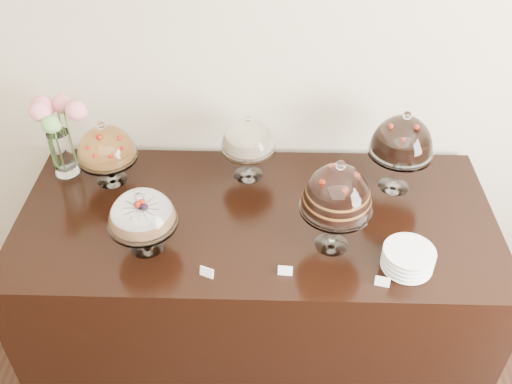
{
  "coord_description": "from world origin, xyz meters",
  "views": [
    {
      "loc": [
        -0.01,
        0.5,
        2.66
      ],
      "look_at": [
        -0.06,
        2.4,
        1.08
      ],
      "focal_mm": 40.0,
      "sensor_mm": 36.0,
      "label": 1
    }
  ],
  "objects_px": {
    "cake_stand_dark_choco": "(403,139)",
    "plate_stack": "(408,259)",
    "display_counter": "(256,280)",
    "flower_vase": "(57,128)",
    "cake_stand_choco_layer": "(337,193)",
    "cake_stand_fruit_tart": "(106,146)",
    "cake_stand_cheesecake": "(248,139)",
    "cake_stand_sugar_sponge": "(142,212)"
  },
  "relations": [
    {
      "from": "cake_stand_sugar_sponge",
      "to": "flower_vase",
      "type": "distance_m",
      "value": 0.71
    },
    {
      "from": "cake_stand_sugar_sponge",
      "to": "cake_stand_dark_choco",
      "type": "distance_m",
      "value": 1.22
    },
    {
      "from": "cake_stand_cheesecake",
      "to": "cake_stand_fruit_tart",
      "type": "distance_m",
      "value": 0.68
    },
    {
      "from": "display_counter",
      "to": "cake_stand_fruit_tart",
      "type": "xyz_separation_m",
      "value": [
        -0.72,
        0.24,
        0.65
      ]
    },
    {
      "from": "cake_stand_sugar_sponge",
      "to": "cake_stand_cheesecake",
      "type": "height_order",
      "value": "cake_stand_cheesecake"
    },
    {
      "from": "cake_stand_dark_choco",
      "to": "flower_vase",
      "type": "height_order",
      "value": "flower_vase"
    },
    {
      "from": "cake_stand_cheesecake",
      "to": "flower_vase",
      "type": "xyz_separation_m",
      "value": [
        -0.91,
        -0.0,
        0.05
      ]
    },
    {
      "from": "cake_stand_sugar_sponge",
      "to": "flower_vase",
      "type": "bearing_deg",
      "value": 133.5
    },
    {
      "from": "cake_stand_choco_layer",
      "to": "plate_stack",
      "type": "height_order",
      "value": "cake_stand_choco_layer"
    },
    {
      "from": "cake_stand_sugar_sponge",
      "to": "cake_stand_cheesecake",
      "type": "bearing_deg",
      "value": 51.05
    },
    {
      "from": "cake_stand_choco_layer",
      "to": "cake_stand_fruit_tart",
      "type": "bearing_deg",
      "value": 158.09
    },
    {
      "from": "cake_stand_sugar_sponge",
      "to": "cake_stand_choco_layer",
      "type": "distance_m",
      "value": 0.81
    },
    {
      "from": "cake_stand_cheesecake",
      "to": "cake_stand_dark_choco",
      "type": "height_order",
      "value": "cake_stand_dark_choco"
    },
    {
      "from": "cake_stand_fruit_tart",
      "to": "plate_stack",
      "type": "bearing_deg",
      "value": -21.99
    },
    {
      "from": "cake_stand_fruit_tart",
      "to": "flower_vase",
      "type": "height_order",
      "value": "flower_vase"
    },
    {
      "from": "cake_stand_choco_layer",
      "to": "cake_stand_cheesecake",
      "type": "height_order",
      "value": "cake_stand_choco_layer"
    },
    {
      "from": "cake_stand_sugar_sponge",
      "to": "cake_stand_fruit_tart",
      "type": "height_order",
      "value": "cake_stand_fruit_tart"
    },
    {
      "from": "cake_stand_cheesecake",
      "to": "flower_vase",
      "type": "distance_m",
      "value": 0.91
    },
    {
      "from": "display_counter",
      "to": "cake_stand_cheesecake",
      "type": "distance_m",
      "value": 0.73
    },
    {
      "from": "display_counter",
      "to": "plate_stack",
      "type": "height_order",
      "value": "plate_stack"
    },
    {
      "from": "cake_stand_cheesecake",
      "to": "cake_stand_dark_choco",
      "type": "relative_size",
      "value": 0.81
    },
    {
      "from": "cake_stand_fruit_tart",
      "to": "plate_stack",
      "type": "xyz_separation_m",
      "value": [
        1.36,
        -0.55,
        -0.16
      ]
    },
    {
      "from": "cake_stand_dark_choco",
      "to": "cake_stand_fruit_tart",
      "type": "relative_size",
      "value": 1.26
    },
    {
      "from": "cake_stand_choco_layer",
      "to": "cake_stand_dark_choco",
      "type": "height_order",
      "value": "cake_stand_choco_layer"
    },
    {
      "from": "cake_stand_dark_choco",
      "to": "plate_stack",
      "type": "relative_size",
      "value": 2.05
    },
    {
      "from": "flower_vase",
      "to": "plate_stack",
      "type": "relative_size",
      "value": 2.07
    },
    {
      "from": "cake_stand_sugar_sponge",
      "to": "cake_stand_fruit_tart",
      "type": "bearing_deg",
      "value": 119.04
    },
    {
      "from": "display_counter",
      "to": "flower_vase",
      "type": "xyz_separation_m",
      "value": [
        -0.96,
        0.3,
        0.71
      ]
    },
    {
      "from": "display_counter",
      "to": "cake_stand_dark_choco",
      "type": "distance_m",
      "value": 1.01
    },
    {
      "from": "flower_vase",
      "to": "cake_stand_choco_layer",
      "type": "bearing_deg",
      "value": -20.44
    },
    {
      "from": "display_counter",
      "to": "cake_stand_dark_choco",
      "type": "height_order",
      "value": "cake_stand_dark_choco"
    },
    {
      "from": "plate_stack",
      "to": "flower_vase",
      "type": "bearing_deg",
      "value": 159.2
    },
    {
      "from": "cake_stand_choco_layer",
      "to": "cake_stand_fruit_tart",
      "type": "distance_m",
      "value": 1.14
    },
    {
      "from": "cake_stand_sugar_sponge",
      "to": "flower_vase",
      "type": "xyz_separation_m",
      "value": [
        -0.49,
        0.52,
        0.06
      ]
    },
    {
      "from": "display_counter",
      "to": "cake_stand_sugar_sponge",
      "type": "relative_size",
      "value": 6.73
    },
    {
      "from": "plate_stack",
      "to": "cake_stand_dark_choco",
      "type": "bearing_deg",
      "value": 86.68
    },
    {
      "from": "cake_stand_choco_layer",
      "to": "flower_vase",
      "type": "relative_size",
      "value": 1.05
    },
    {
      "from": "cake_stand_dark_choco",
      "to": "plate_stack",
      "type": "height_order",
      "value": "cake_stand_dark_choco"
    },
    {
      "from": "display_counter",
      "to": "cake_stand_cheesecake",
      "type": "relative_size",
      "value": 6.36
    },
    {
      "from": "cake_stand_cheesecake",
      "to": "plate_stack",
      "type": "xyz_separation_m",
      "value": [
        0.68,
        -0.61,
        -0.17
      ]
    },
    {
      "from": "cake_stand_cheesecake",
      "to": "cake_stand_fruit_tart",
      "type": "height_order",
      "value": "cake_stand_cheesecake"
    },
    {
      "from": "display_counter",
      "to": "cake_stand_choco_layer",
      "type": "distance_m",
      "value": 0.83
    }
  ]
}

